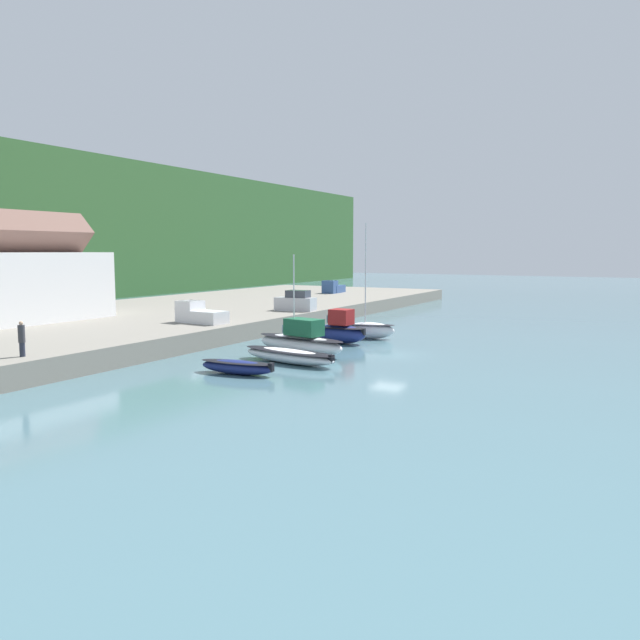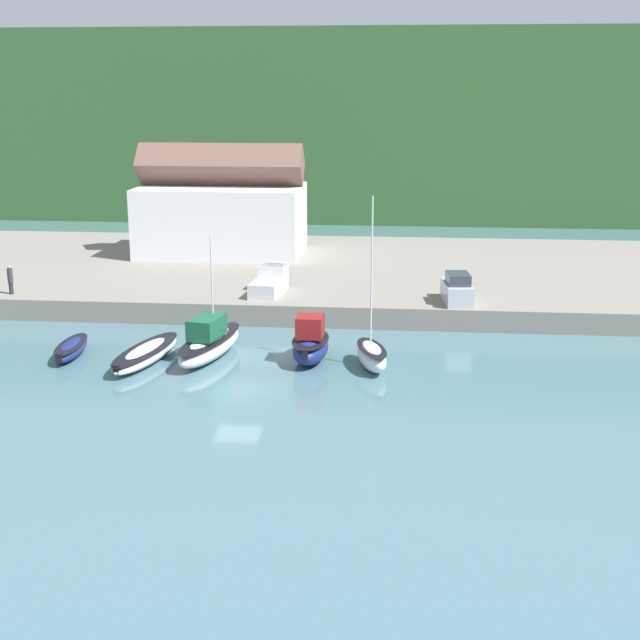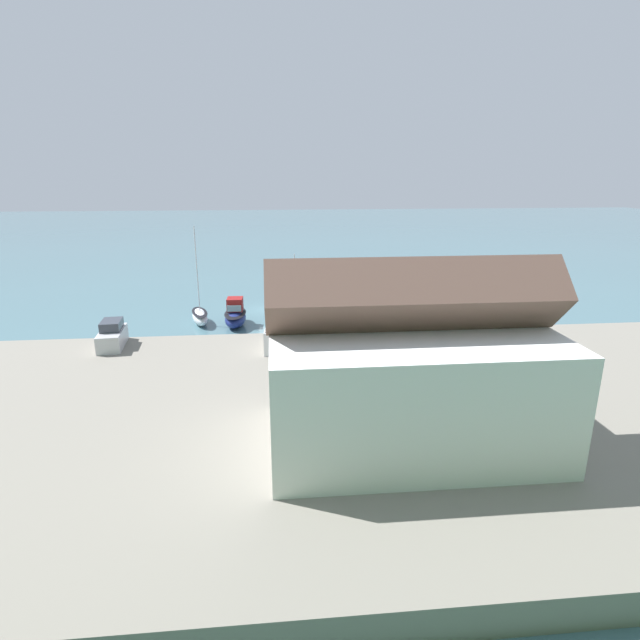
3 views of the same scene
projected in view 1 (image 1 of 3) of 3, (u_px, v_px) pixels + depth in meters
ground_plane at (388, 355)px, 47.22m from camera, size 320.00×320.00×0.00m
quay_promenade at (116, 323)px, 60.89m from camera, size 110.39×30.14×1.55m
harbor_clubhouse at (16, 280)px, 55.89m from camera, size 14.79×9.10×9.96m
moored_boat_0 at (237, 367)px, 39.76m from camera, size 1.93×5.40×0.91m
moored_boat_1 at (289, 355)px, 43.75m from camera, size 3.40×8.31×0.99m
moored_boat_2 at (301, 341)px, 47.53m from camera, size 3.69×8.46×7.57m
moored_boat_3 at (339, 331)px, 52.98m from camera, size 2.35×5.09×2.93m
moored_boat_4 at (369, 330)px, 55.81m from camera, size 2.66×4.92×10.29m
parked_car_0 at (296, 302)px, 65.72m from camera, size 2.20×4.36×2.16m
pickup_truck_0 at (198, 313)px, 54.76m from camera, size 2.38×4.89×1.90m
pickup_truck_1 at (333, 287)px, 93.47m from camera, size 4.86×2.32×1.90m
person_on_quay at (22, 338)px, 37.12m from camera, size 0.40×0.40×2.14m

